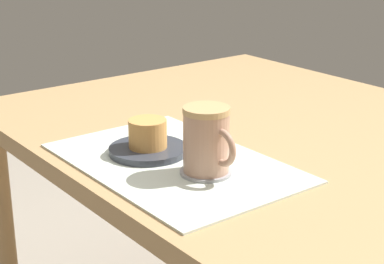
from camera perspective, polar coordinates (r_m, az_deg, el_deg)
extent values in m
cylinder|color=tan|center=(1.67, -16.22, -9.81)|extent=(0.05, 0.05, 0.66)
cylinder|color=tan|center=(2.04, 4.37, -3.70)|extent=(0.05, 0.05, 0.66)
cube|color=tan|center=(1.28, 9.15, -1.18)|extent=(1.28, 0.89, 0.04)
cylinder|color=#D1B27F|center=(1.93, 14.11, -9.44)|extent=(0.04, 0.04, 0.43)
cube|color=silver|center=(1.12, -1.62, -2.73)|extent=(0.45, 0.29, 0.00)
cylinder|color=#333842|center=(1.16, -3.92, -1.61)|extent=(0.14, 0.14, 0.01)
cylinder|color=tan|center=(1.15, -3.96, -0.13)|extent=(0.07, 0.07, 0.05)
cylinder|color=#99999E|center=(1.07, 1.25, -3.56)|extent=(0.09, 0.09, 0.00)
cylinder|color=tan|center=(1.05, 1.27, -0.91)|extent=(0.08, 0.08, 0.10)
cylinder|color=tan|center=(1.03, 1.29, 1.96)|extent=(0.08, 0.08, 0.01)
torus|color=tan|center=(1.02, 2.69, -1.41)|extent=(0.06, 0.01, 0.06)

